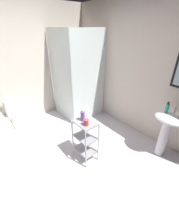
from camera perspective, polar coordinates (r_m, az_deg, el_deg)
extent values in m
cube|color=silver|center=(2.71, -10.60, -19.22)|extent=(4.20, 4.20, 0.02)
cube|color=beige|center=(3.15, 18.53, 14.27)|extent=(4.20, 0.10, 2.50)
cube|color=beige|center=(3.66, -27.44, 14.54)|extent=(0.10, 4.20, 2.50)
cube|color=white|center=(4.08, -4.06, 0.95)|extent=(0.90, 0.90, 0.10)
cube|color=silver|center=(3.48, -10.88, 13.20)|extent=(0.90, 0.02, 1.90)
cube|color=silver|center=(3.36, -0.12, 13.10)|extent=(0.02, 0.90, 1.90)
cylinder|color=silver|center=(3.11, -6.75, 11.51)|extent=(0.04, 0.04, 1.90)
cylinder|color=silver|center=(4.06, -4.09, 1.60)|extent=(0.08, 0.08, 0.00)
cylinder|color=white|center=(2.90, 26.22, -9.08)|extent=(0.15, 0.15, 0.68)
ellipsoid|color=white|center=(2.69, 28.12, -2.27)|extent=(0.46, 0.37, 0.13)
cylinder|color=silver|center=(2.74, 29.76, 0.64)|extent=(0.03, 0.03, 0.10)
cylinder|color=white|center=(3.62, -30.07, -4.77)|extent=(0.37, 0.37, 0.40)
torus|color=white|center=(3.52, -30.94, -1.87)|extent=(0.37, 0.37, 0.04)
cube|color=white|center=(3.47, -28.27, 1.58)|extent=(0.35, 0.17, 0.36)
cylinder|color=silver|center=(2.58, -6.38, -10.03)|extent=(0.02, 0.02, 0.74)
cylinder|color=silver|center=(2.36, -1.43, -14.47)|extent=(0.02, 0.02, 0.74)
cylinder|color=silver|center=(2.69, -1.71, -7.86)|extent=(0.02, 0.02, 0.74)
cylinder|color=silver|center=(2.48, 3.44, -11.82)|extent=(0.02, 0.02, 0.74)
cube|color=#99999E|center=(2.65, -1.52, -14.06)|extent=(0.36, 0.26, 0.02)
cube|color=#99999E|center=(2.47, -1.61, -9.54)|extent=(0.36, 0.26, 0.02)
cube|color=#99999E|center=(2.30, -1.71, -4.15)|extent=(0.36, 0.26, 0.02)
cylinder|color=#2DBC99|center=(2.69, 27.37, 1.30)|extent=(0.05, 0.05, 0.15)
cylinder|color=black|center=(2.65, 27.82, 3.02)|extent=(0.03, 0.03, 0.04)
cylinder|color=purple|center=(2.31, -2.62, -1.57)|extent=(0.07, 0.07, 0.15)
cylinder|color=silver|center=(2.26, -2.67, 0.46)|extent=(0.04, 0.04, 0.03)
cylinder|color=#B24742|center=(2.21, -1.33, -3.99)|extent=(0.08, 0.08, 0.10)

